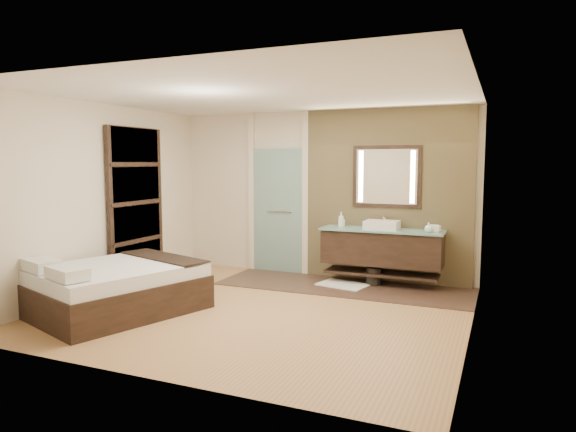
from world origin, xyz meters
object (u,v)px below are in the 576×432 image
at_px(bed, 116,288).
at_px(vanity, 382,248).
at_px(mirror_unit, 386,177).
at_px(waste_bin, 374,276).

bearing_deg(bed, vanity, 63.14).
distance_m(vanity, bed, 3.86).
bearing_deg(vanity, bed, -135.60).
distance_m(mirror_unit, bed, 4.24).
distance_m(bed, waste_bin, 3.74).
bearing_deg(mirror_unit, vanity, -90.00).
height_order(bed, waste_bin, bed).
xyz_separation_m(vanity, waste_bin, (-0.10, -0.07, -0.44)).
bearing_deg(bed, waste_bin, 63.48).
relative_size(vanity, bed, 0.81).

